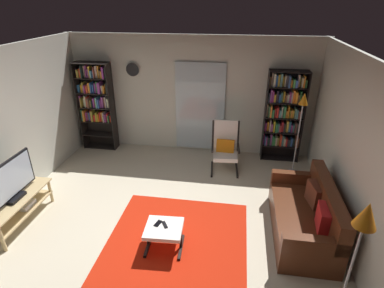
{
  "coord_description": "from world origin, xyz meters",
  "views": [
    {
      "loc": [
        1.03,
        -3.66,
        3.28
      ],
      "look_at": [
        0.32,
        0.98,
        1.03
      ],
      "focal_mm": 28.77,
      "sensor_mm": 36.0,
      "label": 1
    }
  ],
  "objects_px": {
    "floor_lamp_by_shelf": "(302,112)",
    "floor_lamp_by_sofa": "(362,231)",
    "leather_sofa": "(306,217)",
    "bookshelf_near_tv": "(96,101)",
    "bookshelf_near_sofa": "(283,113)",
    "ottoman": "(164,231)",
    "lounge_armchair": "(225,145)",
    "cell_phone": "(158,223)",
    "tv_stand": "(18,206)",
    "tv_remote": "(165,225)",
    "wall_clock": "(133,70)",
    "television": "(10,182)"
  },
  "relations": [
    {
      "from": "tv_remote",
      "to": "floor_lamp_by_shelf",
      "type": "distance_m",
      "value": 3.36
    },
    {
      "from": "leather_sofa",
      "to": "floor_lamp_by_shelf",
      "type": "xyz_separation_m",
      "value": [
        0.08,
        1.86,
        1.01
      ]
    },
    {
      "from": "bookshelf_near_tv",
      "to": "cell_phone",
      "type": "bearing_deg",
      "value": -53.69
    },
    {
      "from": "ottoman",
      "to": "tv_remote",
      "type": "height_order",
      "value": "tv_remote"
    },
    {
      "from": "floor_lamp_by_shelf",
      "to": "bookshelf_near_sofa",
      "type": "bearing_deg",
      "value": 111.79
    },
    {
      "from": "tv_stand",
      "to": "leather_sofa",
      "type": "bearing_deg",
      "value": 5.36
    },
    {
      "from": "bookshelf_near_tv",
      "to": "floor_lamp_by_sofa",
      "type": "bearing_deg",
      "value": -42.05
    },
    {
      "from": "bookshelf_near_sofa",
      "to": "floor_lamp_by_shelf",
      "type": "height_order",
      "value": "bookshelf_near_sofa"
    },
    {
      "from": "lounge_armchair",
      "to": "cell_phone",
      "type": "xyz_separation_m",
      "value": [
        -0.81,
        -2.38,
        -0.16
      ]
    },
    {
      "from": "leather_sofa",
      "to": "floor_lamp_by_sofa",
      "type": "bearing_deg",
      "value": -88.08
    },
    {
      "from": "floor_lamp_by_sofa",
      "to": "floor_lamp_by_shelf",
      "type": "bearing_deg",
      "value": 89.5
    },
    {
      "from": "floor_lamp_by_shelf",
      "to": "wall_clock",
      "type": "relative_size",
      "value": 5.83
    },
    {
      "from": "wall_clock",
      "to": "tv_stand",
      "type": "bearing_deg",
      "value": -108.39
    },
    {
      "from": "floor_lamp_by_shelf",
      "to": "floor_lamp_by_sofa",
      "type": "bearing_deg",
      "value": -90.5
    },
    {
      "from": "leather_sofa",
      "to": "cell_phone",
      "type": "bearing_deg",
      "value": -165.29
    },
    {
      "from": "television",
      "to": "wall_clock",
      "type": "bearing_deg",
      "value": 71.77
    },
    {
      "from": "bookshelf_near_tv",
      "to": "leather_sofa",
      "type": "height_order",
      "value": "bookshelf_near_tv"
    },
    {
      "from": "television",
      "to": "bookshelf_near_tv",
      "type": "xyz_separation_m",
      "value": [
        0.13,
        2.85,
        0.39
      ]
    },
    {
      "from": "lounge_armchair",
      "to": "floor_lamp_by_sofa",
      "type": "xyz_separation_m",
      "value": [
        1.38,
        -3.35,
        0.85
      ]
    },
    {
      "from": "tv_stand",
      "to": "leather_sofa",
      "type": "distance_m",
      "value": 4.47
    },
    {
      "from": "tv_remote",
      "to": "ottoman",
      "type": "bearing_deg",
      "value": -131.15
    },
    {
      "from": "bookshelf_near_tv",
      "to": "wall_clock",
      "type": "distance_m",
      "value": 1.12
    },
    {
      "from": "leather_sofa",
      "to": "floor_lamp_by_shelf",
      "type": "distance_m",
      "value": 2.12
    },
    {
      "from": "cell_phone",
      "to": "floor_lamp_by_shelf",
      "type": "height_order",
      "value": "floor_lamp_by_shelf"
    },
    {
      "from": "bookshelf_near_sofa",
      "to": "floor_lamp_by_sofa",
      "type": "distance_m",
      "value": 4.02
    },
    {
      "from": "ottoman",
      "to": "wall_clock",
      "type": "height_order",
      "value": "wall_clock"
    },
    {
      "from": "leather_sofa",
      "to": "floor_lamp_by_shelf",
      "type": "bearing_deg",
      "value": 87.49
    },
    {
      "from": "tv_stand",
      "to": "floor_lamp_by_shelf",
      "type": "height_order",
      "value": "floor_lamp_by_shelf"
    },
    {
      "from": "television",
      "to": "bookshelf_near_tv",
      "type": "height_order",
      "value": "bookshelf_near_tv"
    },
    {
      "from": "lounge_armchair",
      "to": "floor_lamp_by_sofa",
      "type": "relative_size",
      "value": 0.61
    },
    {
      "from": "floor_lamp_by_shelf",
      "to": "leather_sofa",
      "type": "bearing_deg",
      "value": -92.51
    },
    {
      "from": "bookshelf_near_sofa",
      "to": "lounge_armchair",
      "type": "distance_m",
      "value": 1.43
    },
    {
      "from": "lounge_armchair",
      "to": "cell_phone",
      "type": "relative_size",
      "value": 7.3
    },
    {
      "from": "tv_remote",
      "to": "wall_clock",
      "type": "height_order",
      "value": "wall_clock"
    },
    {
      "from": "bookshelf_near_tv",
      "to": "bookshelf_near_sofa",
      "type": "xyz_separation_m",
      "value": [
        4.16,
        0.05,
        -0.09
      ]
    },
    {
      "from": "bookshelf_near_tv",
      "to": "wall_clock",
      "type": "relative_size",
      "value": 6.98
    },
    {
      "from": "cell_phone",
      "to": "floor_lamp_by_sofa",
      "type": "xyz_separation_m",
      "value": [
        2.19,
        -0.97,
        1.01
      ]
    },
    {
      "from": "ottoman",
      "to": "floor_lamp_by_shelf",
      "type": "height_order",
      "value": "floor_lamp_by_shelf"
    },
    {
      "from": "lounge_armchair",
      "to": "ottoman",
      "type": "distance_m",
      "value": 2.55
    },
    {
      "from": "lounge_armchair",
      "to": "wall_clock",
      "type": "distance_m",
      "value": 2.62
    },
    {
      "from": "leather_sofa",
      "to": "cell_phone",
      "type": "xyz_separation_m",
      "value": [
        -2.14,
        -0.56,
        0.07
      ]
    },
    {
      "from": "bookshelf_near_sofa",
      "to": "lounge_armchair",
      "type": "bearing_deg",
      "value": -151.15
    },
    {
      "from": "floor_lamp_by_sofa",
      "to": "leather_sofa",
      "type": "bearing_deg",
      "value": 91.92
    },
    {
      "from": "cell_phone",
      "to": "wall_clock",
      "type": "bearing_deg",
      "value": 130.11
    },
    {
      "from": "ottoman",
      "to": "tv_remote",
      "type": "distance_m",
      "value": 0.09
    },
    {
      "from": "tv_remote",
      "to": "floor_lamp_by_sofa",
      "type": "height_order",
      "value": "floor_lamp_by_sofa"
    },
    {
      "from": "bookshelf_near_sofa",
      "to": "tv_remote",
      "type": "relative_size",
      "value": 13.67
    },
    {
      "from": "bookshelf_near_tv",
      "to": "tv_remote",
      "type": "distance_m",
      "value": 3.84
    },
    {
      "from": "cell_phone",
      "to": "floor_lamp_by_sofa",
      "type": "distance_m",
      "value": 2.6
    },
    {
      "from": "lounge_armchair",
      "to": "tv_stand",
      "type": "bearing_deg",
      "value": -144.44
    }
  ]
}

